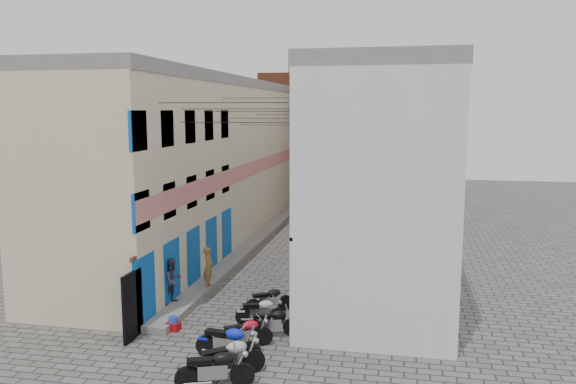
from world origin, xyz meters
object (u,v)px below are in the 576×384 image
Objects in this scene: motorcycle_f at (261,310)px; water_jug_far at (173,323)px; motorcycle_b at (229,357)px; red_crate at (173,326)px; motorcycle_a at (215,367)px; motorcycle_d at (244,332)px; water_jug_near at (173,324)px; person_b at (173,280)px; motorcycle_c at (228,340)px; motorcycle_g at (269,299)px; person_a at (208,267)px; motorcycle_e at (272,321)px.

water_jug_far is at bearing -81.67° from motorcycle_f.
red_crate is at bearing -172.54° from motorcycle_b.
motorcycle_d is (0.06, 2.62, -0.09)m from motorcycle_a.
motorcycle_b is at bearing -45.08° from water_jug_near.
motorcycle_a is 6.42m from person_b.
motorcycle_c is 3.05m from water_jug_far.
motorcycle_b reaches higher than motorcycle_g.
motorcycle_a reaches higher than motorcycle_f.
red_crate is at bearing 0.00° from water_jug_near.
motorcycle_c is 4.03m from motorcycle_g.
motorcycle_b is at bearing -27.27° from motorcycle_d.
motorcycle_a is 1.29× the size of person_a.
motorcycle_a is 4.65m from motorcycle_f.
motorcycle_d is 1.08× the size of person_b.
motorcycle_c reaches higher than motorcycle_f.
motorcycle_b reaches higher than motorcycle_f.
person_a is 4.03m from water_jug_near.
motorcycle_e is 3.83× the size of water_jug_far.
motorcycle_d is 2.88m from red_crate.
motorcycle_e reaches higher than red_crate.
red_crate is (0.15, -3.94, -0.93)m from person_a.
person_b is at bearing 112.92° from water_jug_near.
motorcycle_f is 4.00× the size of red_crate.
person_b reaches higher than red_crate.
motorcycle_f is (-0.13, 3.99, -0.11)m from motorcycle_b.
motorcycle_b is at bearing 145.02° from motorcycle_a.
motorcycle_d is at bearing -17.89° from red_crate.
motorcycle_b is 5.12m from motorcycle_g.
motorcycle_b is 1.27× the size of person_b.
person_a is at bearing -149.11° from motorcycle_f.
person_b is (-0.65, -2.05, 0.02)m from person_a.
motorcycle_e reaches higher than water_jug_far.
motorcycle_g is 3.60m from person_b.
water_jug_far is at bearing -136.92° from person_b.
person_a is 0.97× the size of person_b.
motorcycle_e is at bearing 3.01° from water_jug_far.
person_a reaches higher than motorcycle_e.
motorcycle_f is at bearing 23.04° from water_jug_near.
motorcycle_a is at bearing -52.79° from water_jug_near.
person_a is 4.03m from water_jug_far.
motorcycle_c is at bearing 160.89° from motorcycle_b.
motorcycle_b reaches higher than water_jug_near.
motorcycle_e reaches higher than motorcycle_d.
motorcycle_a is 2.63m from motorcycle_d.
motorcycle_b is 4.75× the size of water_jug_near.
water_jug_far is (-2.71, 0.88, -0.29)m from motorcycle_d.
person_a is (-2.88, 1.67, 0.55)m from motorcycle_g.
motorcycle_f is at bearing 144.33° from motorcycle_b.
motorcycle_d is at bearing -108.07° from person_b.
motorcycle_a is 4.70× the size of water_jug_near.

